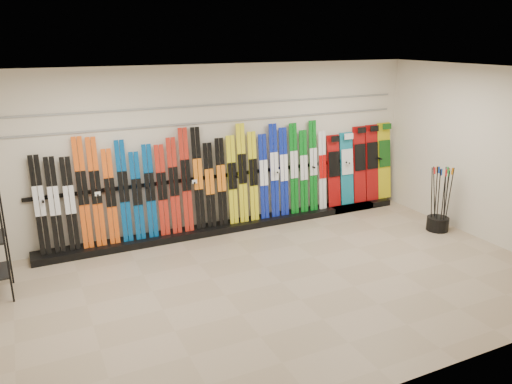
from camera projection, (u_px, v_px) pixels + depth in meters
name	position (u px, v px, depth m)	size (l,w,h in m)	color
floor	(281.00, 282.00, 7.31)	(8.00, 8.00, 0.00)	#9D886C
back_wall	(217.00, 149.00, 9.02)	(8.00, 8.00, 0.00)	beige
right_wall	(489.00, 156.00, 8.50)	(5.00, 5.00, 0.00)	beige
ceiling	(285.00, 73.00, 6.41)	(8.00, 8.00, 0.00)	silver
ski_rack_base	(235.00, 225.00, 9.35)	(8.00, 0.40, 0.12)	black
skis	(199.00, 183.00, 8.84)	(5.38, 0.21, 1.84)	black
snowboards	(361.00, 165.00, 10.36)	(1.58, 0.25, 1.60)	#990C0C
pole_bin	(437.00, 224.00, 9.25)	(0.40, 0.40, 0.25)	black
ski_poles	(441.00, 199.00, 9.08)	(0.36, 0.38, 1.18)	black
slatwall_rail_0	(217.00, 122.00, 8.85)	(7.60, 0.02, 0.03)	gray
slatwall_rail_1	(217.00, 105.00, 8.76)	(7.60, 0.02, 0.03)	gray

